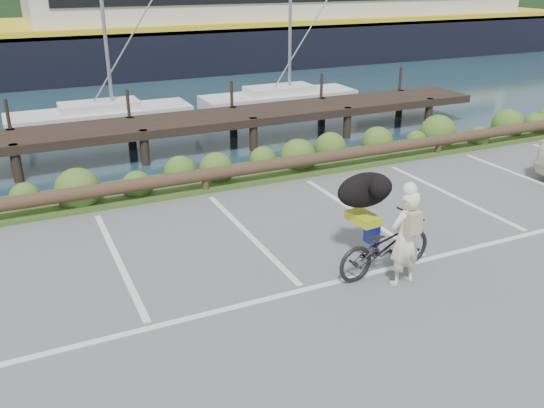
# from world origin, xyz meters

# --- Properties ---
(ground) EXTENTS (72.00, 72.00, 0.00)m
(ground) POSITION_xyz_m (0.00, 0.00, 0.00)
(ground) COLOR #575759
(harbor_backdrop) EXTENTS (170.00, 160.00, 30.00)m
(harbor_backdrop) POSITION_xyz_m (0.39, 78.47, -0.00)
(harbor_backdrop) COLOR #1A323E
(harbor_backdrop) RESTS_ON ground
(vegetation_strip) EXTENTS (34.00, 1.60, 0.10)m
(vegetation_strip) POSITION_xyz_m (0.00, 5.30, 0.05)
(vegetation_strip) COLOR #3D5B21
(vegetation_strip) RESTS_ON ground
(log_rail) EXTENTS (32.00, 0.30, 0.60)m
(log_rail) POSITION_xyz_m (0.00, 4.60, 0.00)
(log_rail) COLOR #443021
(log_rail) RESTS_ON ground
(bicycle) EXTENTS (2.01, 0.87, 1.03)m
(bicycle) POSITION_xyz_m (1.55, -0.44, 0.51)
(bicycle) COLOR black
(bicycle) RESTS_ON ground
(cyclist) EXTENTS (0.65, 0.46, 1.68)m
(cyclist) POSITION_xyz_m (1.59, -0.90, 0.84)
(cyclist) COLOR white
(cyclist) RESTS_ON ground
(dog) EXTENTS (0.63, 1.14, 0.63)m
(dog) POSITION_xyz_m (1.49, 0.18, 1.34)
(dog) COLOR black
(dog) RESTS_ON bicycle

